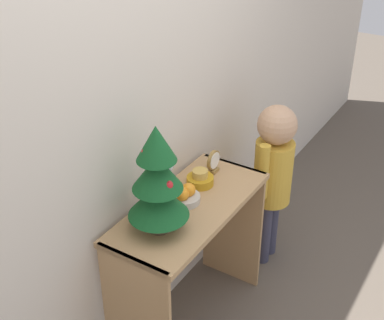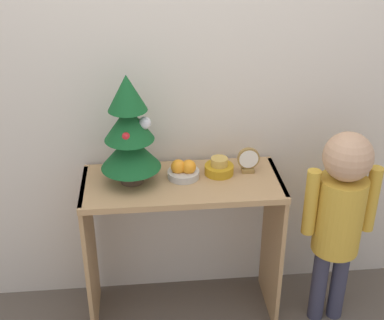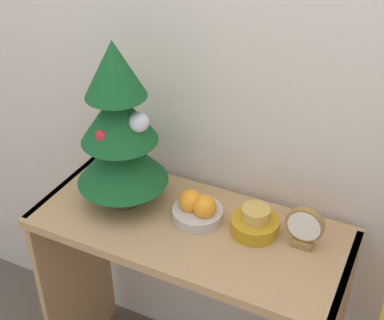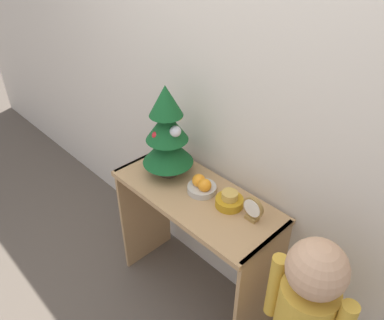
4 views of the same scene
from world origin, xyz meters
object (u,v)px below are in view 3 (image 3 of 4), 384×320
Objects in this scene: mini_tree at (119,129)px; singing_bowl at (255,223)px; desk_clock at (304,228)px; fruit_bowl at (198,209)px.

singing_bowl is (0.42, 0.04, -0.23)m from mini_tree.
mini_tree is at bearing -176.07° from desk_clock.
mini_tree is 3.46× the size of fruit_bowl.
mini_tree reaches higher than fruit_bowl.
desk_clock is at bearing 1.07° from singing_bowl.
mini_tree is 0.60m from desk_clock.
singing_bowl is at bearing -178.93° from desk_clock.
desk_clock reaches higher than singing_bowl.
mini_tree is 3.76× the size of singing_bowl.
fruit_bowl is 0.32m from desk_clock.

